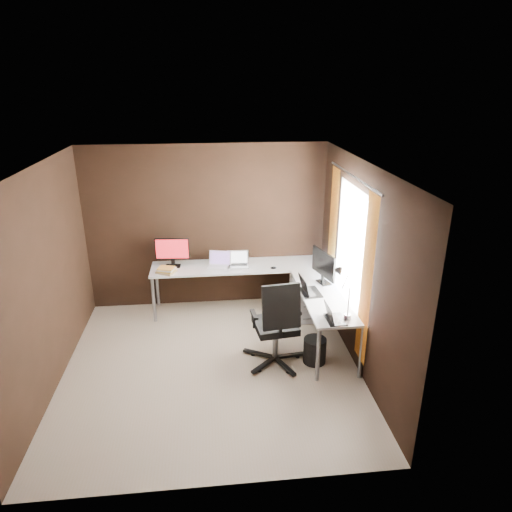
{
  "coord_description": "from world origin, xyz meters",
  "views": [
    {
      "loc": [
        0.04,
        -4.83,
        3.36
      ],
      "look_at": [
        0.66,
        0.95,
        1.09
      ],
      "focal_mm": 32.0,
      "sensor_mm": 36.0,
      "label": 1
    }
  ],
  "objects_px": {
    "monitor_right": "(324,265)",
    "laptop_white": "(220,263)",
    "book_stack": "(166,270)",
    "office_chair": "(276,339)",
    "laptop_silver": "(238,263)",
    "desk_lamp": "(342,287)",
    "monitor_left": "(172,251)",
    "laptop_black_big": "(308,290)",
    "drawer_pedestal": "(306,298)",
    "laptop_black_small": "(333,317)",
    "wastebasket": "(315,350)"
  },
  "relations": [
    {
      "from": "laptop_white",
      "to": "desk_lamp",
      "type": "height_order",
      "value": "desk_lamp"
    },
    {
      "from": "drawer_pedestal",
      "to": "office_chair",
      "type": "relative_size",
      "value": 0.52
    },
    {
      "from": "laptop_silver",
      "to": "office_chair",
      "type": "distance_m",
      "value": 1.59
    },
    {
      "from": "monitor_right",
      "to": "laptop_white",
      "type": "xyz_separation_m",
      "value": [
        -1.39,
        0.75,
        -0.21
      ]
    },
    {
      "from": "drawer_pedestal",
      "to": "desk_lamp",
      "type": "relative_size",
      "value": 0.96
    },
    {
      "from": "monitor_right",
      "to": "office_chair",
      "type": "relative_size",
      "value": 0.48
    },
    {
      "from": "monitor_right",
      "to": "laptop_black_small",
      "type": "distance_m",
      "value": 1.06
    },
    {
      "from": "monitor_left",
      "to": "laptop_silver",
      "type": "bearing_deg",
      "value": -0.13
    },
    {
      "from": "drawer_pedestal",
      "to": "desk_lamp",
      "type": "distance_m",
      "value": 1.59
    },
    {
      "from": "book_stack",
      "to": "office_chair",
      "type": "xyz_separation_m",
      "value": [
        1.41,
        -1.33,
        -0.43
      ]
    },
    {
      "from": "desk_lamp",
      "to": "laptop_silver",
      "type": "bearing_deg",
      "value": 134.13
    },
    {
      "from": "laptop_white",
      "to": "book_stack",
      "type": "bearing_deg",
      "value": -155.57
    },
    {
      "from": "book_stack",
      "to": "office_chair",
      "type": "distance_m",
      "value": 1.99
    },
    {
      "from": "laptop_black_big",
      "to": "laptop_black_small",
      "type": "height_order",
      "value": "laptop_black_big"
    },
    {
      "from": "book_stack",
      "to": "office_chair",
      "type": "relative_size",
      "value": 0.27
    },
    {
      "from": "laptop_black_small",
      "to": "desk_lamp",
      "type": "bearing_deg",
      "value": -57.86
    },
    {
      "from": "monitor_right",
      "to": "book_stack",
      "type": "bearing_deg",
      "value": 58.39
    },
    {
      "from": "laptop_black_small",
      "to": "wastebasket",
      "type": "relative_size",
      "value": 0.93
    },
    {
      "from": "office_chair",
      "to": "desk_lamp",
      "type": "bearing_deg",
      "value": -23.48
    },
    {
      "from": "laptop_white",
      "to": "wastebasket",
      "type": "bearing_deg",
      "value": -40.38
    },
    {
      "from": "monitor_left",
      "to": "laptop_black_small",
      "type": "height_order",
      "value": "monitor_left"
    },
    {
      "from": "drawer_pedestal",
      "to": "laptop_white",
      "type": "xyz_separation_m",
      "value": [
        -1.26,
        0.34,
        0.48
      ]
    },
    {
      "from": "desk_lamp",
      "to": "wastebasket",
      "type": "xyz_separation_m",
      "value": [
        -0.24,
        0.18,
        -0.96
      ]
    },
    {
      "from": "monitor_left",
      "to": "office_chair",
      "type": "relative_size",
      "value": 0.43
    },
    {
      "from": "monitor_left",
      "to": "laptop_black_big",
      "type": "height_order",
      "value": "monitor_left"
    },
    {
      "from": "laptop_silver",
      "to": "desk_lamp",
      "type": "relative_size",
      "value": 0.54
    },
    {
      "from": "monitor_right",
      "to": "desk_lamp",
      "type": "relative_size",
      "value": 0.89
    },
    {
      "from": "monitor_left",
      "to": "laptop_black_small",
      "type": "relative_size",
      "value": 1.65
    },
    {
      "from": "laptop_black_small",
      "to": "desk_lamp",
      "type": "xyz_separation_m",
      "value": [
        0.11,
        0.07,
        0.35
      ]
    },
    {
      "from": "drawer_pedestal",
      "to": "laptop_black_big",
      "type": "height_order",
      "value": "laptop_black_big"
    },
    {
      "from": "laptop_silver",
      "to": "laptop_black_big",
      "type": "xyz_separation_m",
      "value": [
        0.84,
        -1.04,
        0.0
      ]
    },
    {
      "from": "monitor_right",
      "to": "laptop_black_small",
      "type": "xyz_separation_m",
      "value": [
        -0.13,
        -1.02,
        -0.22
      ]
    },
    {
      "from": "laptop_white",
      "to": "desk_lamp",
      "type": "xyz_separation_m",
      "value": [
        1.36,
        -1.7,
        0.34
      ]
    },
    {
      "from": "laptop_black_big",
      "to": "office_chair",
      "type": "xyz_separation_m",
      "value": [
        -0.48,
        -0.45,
        -0.44
      ]
    },
    {
      "from": "laptop_white",
      "to": "laptop_black_small",
      "type": "distance_m",
      "value": 2.18
    },
    {
      "from": "laptop_silver",
      "to": "office_chair",
      "type": "relative_size",
      "value": 0.29
    },
    {
      "from": "monitor_right",
      "to": "wastebasket",
      "type": "xyz_separation_m",
      "value": [
        -0.26,
        -0.77,
        -0.83
      ]
    },
    {
      "from": "laptop_silver",
      "to": "desk_lamp",
      "type": "bearing_deg",
      "value": -54.94
    },
    {
      "from": "drawer_pedestal",
      "to": "monitor_right",
      "type": "height_order",
      "value": "monitor_right"
    },
    {
      "from": "monitor_right",
      "to": "desk_lamp",
      "type": "distance_m",
      "value": 0.96
    },
    {
      "from": "laptop_silver",
      "to": "book_stack",
      "type": "bearing_deg",
      "value": -168.91
    },
    {
      "from": "monitor_right",
      "to": "laptop_black_big",
      "type": "relative_size",
      "value": 1.5
    },
    {
      "from": "desk_lamp",
      "to": "book_stack",
      "type": "bearing_deg",
      "value": 155.74
    },
    {
      "from": "drawer_pedestal",
      "to": "desk_lamp",
      "type": "bearing_deg",
      "value": -85.62
    },
    {
      "from": "monitor_left",
      "to": "monitor_right",
      "type": "height_order",
      "value": "monitor_right"
    },
    {
      "from": "book_stack",
      "to": "desk_lamp",
      "type": "relative_size",
      "value": 0.51
    },
    {
      "from": "monitor_left",
      "to": "wastebasket",
      "type": "relative_size",
      "value": 1.53
    },
    {
      "from": "monitor_left",
      "to": "desk_lamp",
      "type": "xyz_separation_m",
      "value": [
        2.06,
        -1.79,
        0.14
      ]
    },
    {
      "from": "drawer_pedestal",
      "to": "laptop_silver",
      "type": "bearing_deg",
      "value": 160.73
    },
    {
      "from": "drawer_pedestal",
      "to": "laptop_black_small",
      "type": "relative_size",
      "value": 1.96
    }
  ]
}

